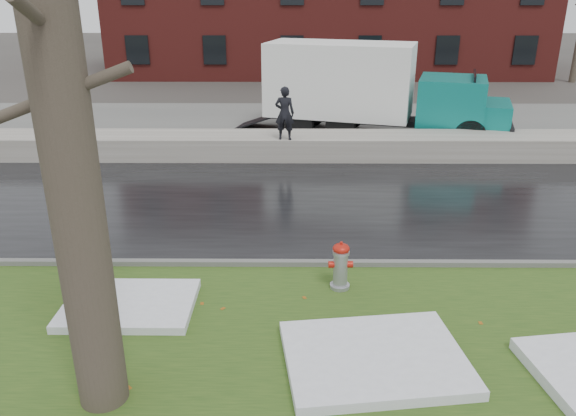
{
  "coord_description": "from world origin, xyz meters",
  "views": [
    {
      "loc": [
        -0.2,
        -8.95,
        5.22
      ],
      "look_at": [
        -0.28,
        1.67,
        1.0
      ],
      "focal_mm": 35.0,
      "sensor_mm": 36.0,
      "label": 1
    }
  ],
  "objects_px": {
    "tree": "(61,102)",
    "box_truck": "(368,88)",
    "worker": "(285,113)",
    "fire_hydrant": "(341,263)"
  },
  "relations": [
    {
      "from": "fire_hydrant",
      "to": "worker",
      "type": "bearing_deg",
      "value": 96.51
    },
    {
      "from": "fire_hydrant",
      "to": "tree",
      "type": "distance_m",
      "value": 5.73
    },
    {
      "from": "tree",
      "to": "worker",
      "type": "xyz_separation_m",
      "value": [
        2.3,
        10.96,
        -2.47
      ]
    },
    {
      "from": "tree",
      "to": "box_truck",
      "type": "bearing_deg",
      "value": 69.84
    },
    {
      "from": "box_truck",
      "to": "fire_hydrant",
      "type": "bearing_deg",
      "value": -83.14
    },
    {
      "from": "tree",
      "to": "fire_hydrant",
      "type": "bearing_deg",
      "value": 41.28
    },
    {
      "from": "tree",
      "to": "box_truck",
      "type": "distance_m",
      "value": 15.5
    },
    {
      "from": "fire_hydrant",
      "to": "worker",
      "type": "height_order",
      "value": "worker"
    },
    {
      "from": "fire_hydrant",
      "to": "box_truck",
      "type": "relative_size",
      "value": 0.09
    },
    {
      "from": "fire_hydrant",
      "to": "worker",
      "type": "relative_size",
      "value": 0.56
    }
  ]
}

